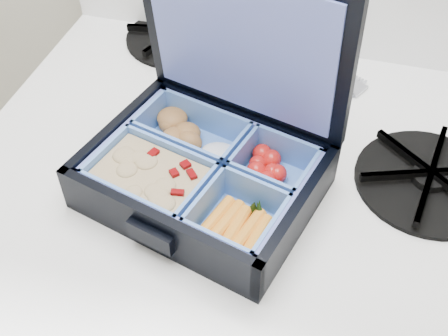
% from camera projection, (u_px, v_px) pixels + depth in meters
% --- Properties ---
extents(bento_box, '(0.27, 0.23, 0.06)m').
position_uv_depth(bento_box, '(203.00, 176.00, 0.59)').
color(bento_box, black).
rests_on(bento_box, stove).
extents(burner_grate, '(0.21, 0.21, 0.02)m').
position_uv_depth(burner_grate, '(430.00, 176.00, 0.61)').
color(burner_grate, black).
rests_on(burner_grate, stove).
extents(burner_grate_rear, '(0.18, 0.18, 0.02)m').
position_uv_depth(burner_grate_rear, '(178.00, 34.00, 0.81)').
color(burner_grate_rear, black).
rests_on(burner_grate_rear, stove).
extents(fork, '(0.10, 0.16, 0.01)m').
position_uv_depth(fork, '(319.00, 119.00, 0.69)').
color(fork, '#ACADBA').
rests_on(fork, stove).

